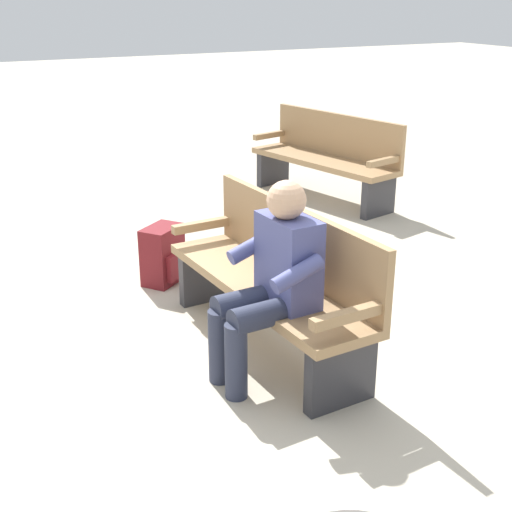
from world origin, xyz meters
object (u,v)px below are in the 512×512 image
object	(u,v)px
person_seated	(272,278)
bench_far	(327,156)
backpack	(163,255)
bench_near	(275,277)

from	to	relation	value
person_seated	bench_far	xyz separation A→B (m)	(3.03, -2.32, -0.17)
backpack	person_seated	bearing A→B (deg)	-177.24
bench_near	backpack	world-z (taller)	bench_near
bench_near	backpack	size ratio (longest dim) A/B	4.03
bench_near	person_seated	size ratio (longest dim) A/B	1.55
bench_near	bench_far	world-z (taller)	same
person_seated	bench_far	size ratio (longest dim) A/B	0.63
bench_near	bench_far	bearing A→B (deg)	-41.37
bench_near	person_seated	bearing A→B (deg)	145.51
person_seated	backpack	world-z (taller)	person_seated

